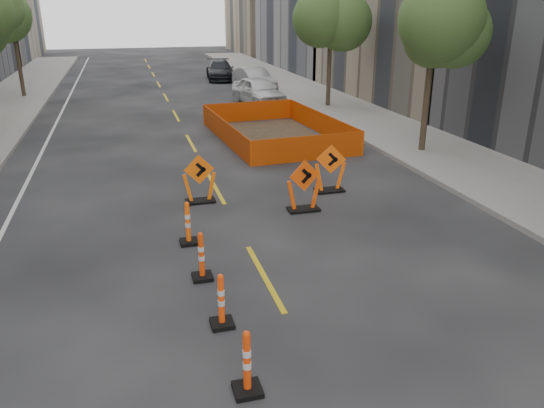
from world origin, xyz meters
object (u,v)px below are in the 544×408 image
object	(u,v)px
channelizer_6	(188,223)
parked_car_far	(220,70)
parked_car_near	(258,91)
chevron_sign_right	(330,168)
channelizer_5	(201,256)
parked_car_mid	(254,79)
channelizer_4	(221,300)
chevron_sign_left	(199,179)
chevron_sign_center	(304,185)
channelizer_3	(247,362)

from	to	relation	value
channelizer_6	parked_car_far	bearing A→B (deg)	78.21
parked_car_near	chevron_sign_right	bearing A→B (deg)	-105.99
channelizer_5	parked_car_near	bearing A→B (deg)	72.55
channelizer_6	parked_car_mid	world-z (taller)	parked_car_mid
channelizer_4	parked_car_far	world-z (taller)	parked_car_far
chevron_sign_left	chevron_sign_right	size ratio (longest dim) A/B	0.97
channelizer_6	parked_car_near	size ratio (longest dim) A/B	0.23
channelizer_4	parked_car_far	distance (m)	33.38
channelizer_6	chevron_sign_left	world-z (taller)	chevron_sign_left
chevron_sign_left	channelizer_6	bearing A→B (deg)	-104.31
channelizer_6	chevron_sign_center	size ratio (longest dim) A/B	0.73
parked_car_mid	channelizer_3	bearing A→B (deg)	-112.22
channelizer_4	channelizer_6	xyz separation A→B (m)	(-0.13, 3.65, 0.02)
channelizer_5	parked_car_mid	bearing A→B (deg)	73.85
channelizer_6	chevron_sign_right	world-z (taller)	chevron_sign_right
parked_car_far	channelizer_3	bearing A→B (deg)	-93.56
channelizer_3	channelizer_5	size ratio (longest dim) A/B	1.00
channelizer_3	chevron_sign_center	distance (m)	7.53
chevron_sign_center	parked_car_near	distance (m)	16.81
chevron_sign_right	channelizer_5	bearing A→B (deg)	-113.24
chevron_sign_right	parked_car_far	size ratio (longest dim) A/B	0.30
channelizer_3	parked_car_far	size ratio (longest dim) A/B	0.22
channelizer_4	parked_car_mid	bearing A→B (deg)	75.06
channelizer_6	chevron_sign_left	size ratio (longest dim) A/B	0.75
chevron_sign_left	chevron_sign_right	xyz separation A→B (m)	(3.97, -0.12, 0.02)
channelizer_4	chevron_sign_right	bearing A→B (deg)	54.37
channelizer_4	channelizer_6	size ratio (longest dim) A/B	0.97
chevron_sign_left	parked_car_far	xyz separation A→B (m)	(5.40, 26.41, -0.01)
channelizer_3	chevron_sign_right	bearing A→B (deg)	61.16
channelizer_5	parked_car_far	xyz separation A→B (m)	(6.04, 31.01, 0.18)
parked_car_far	channelizer_6	bearing A→B (deg)	-95.67
chevron_sign_right	parked_car_mid	distance (m)	20.55
channelizer_4	chevron_sign_left	bearing A→B (deg)	85.11
channelizer_3	chevron_sign_right	distance (m)	9.29
channelizer_3	parked_car_mid	xyz separation A→B (m)	(7.08, 28.52, 0.21)
chevron_sign_right	parked_car_far	world-z (taller)	chevron_sign_right
channelizer_4	chevron_sign_right	world-z (taller)	chevron_sign_right
parked_car_near	parked_car_far	size ratio (longest dim) A/B	0.93
chevron_sign_center	channelizer_4	bearing A→B (deg)	-129.75
chevron_sign_left	parked_car_far	bearing A→B (deg)	77.96
channelizer_6	channelizer_4	bearing A→B (deg)	-87.88
channelizer_5	chevron_sign_center	xyz separation A→B (m)	(3.31, 3.17, 0.21)
chevron_sign_right	channelizer_4	bearing A→B (deg)	-103.13
chevron_sign_center	chevron_sign_right	world-z (taller)	chevron_sign_right
chevron_sign_left	channelizer_3	bearing A→B (deg)	-93.98
channelizer_3	parked_car_mid	size ratio (longest dim) A/B	0.24
chevron_sign_left	parked_car_mid	size ratio (longest dim) A/B	0.32
channelizer_3	channelizer_5	distance (m)	3.65
channelizer_4	chevron_sign_left	size ratio (longest dim) A/B	0.72
channelizer_3	channelizer_6	xyz separation A→B (m)	(-0.18, 5.48, 0.00)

